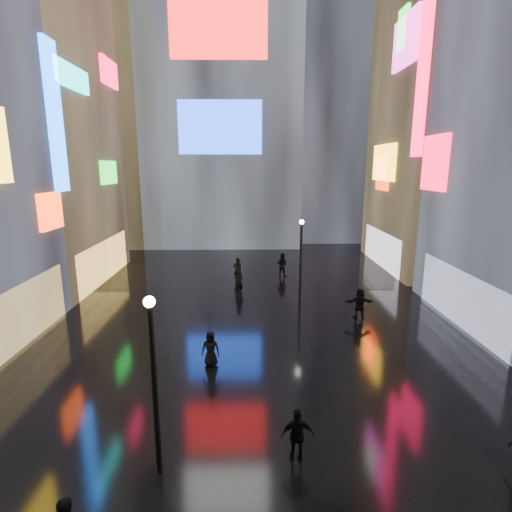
{
  "coord_description": "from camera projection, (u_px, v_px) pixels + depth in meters",
  "views": [
    {
      "loc": [
        -0.27,
        -3.1,
        8.44
      ],
      "look_at": [
        0.0,
        12.0,
        5.0
      ],
      "focal_mm": 28.0,
      "sensor_mm": 36.0,
      "label": 1
    }
  ],
  "objects": [
    {
      "name": "lamp_near",
      "position": [
        154.0,
        377.0,
        10.6
      ],
      "size": [
        0.3,
        0.3,
        5.2
      ],
      "color": "black",
      "rests_on": "ground"
    },
    {
      "name": "tower_main",
      "position": [
        223.0,
        46.0,
        43.06
      ],
      "size": [
        16.0,
        14.2,
        42.0
      ],
      "color": "black",
      "rests_on": "ground"
    },
    {
      "name": "pedestrian_8",
      "position": [
        238.0,
        270.0,
        29.4
      ],
      "size": [
        0.78,
        0.66,
        1.83
      ],
      "primitive_type": "imported",
      "rotation": [
        0.0,
        0.0,
        3.54
      ],
      "color": "black",
      "rests_on": "ground"
    },
    {
      "name": "pedestrian_3",
      "position": [
        297.0,
        435.0,
        11.54
      ],
      "size": [
        0.97,
        0.43,
        1.64
      ],
      "primitive_type": "imported",
      "rotation": [
        0.0,
        0.0,
        3.17
      ],
      "color": "black",
      "rests_on": "ground"
    },
    {
      "name": "lamp_far",
      "position": [
        301.0,
        255.0,
        24.93
      ],
      "size": [
        0.3,
        0.3,
        5.2
      ],
      "color": "black",
      "rests_on": "ground"
    },
    {
      "name": "pedestrian_4",
      "position": [
        211.0,
        349.0,
        17.04
      ],
      "size": [
        0.81,
        0.56,
        1.56
      ],
      "primitive_type": "imported",
      "rotation": [
        0.0,
        0.0,
        -0.09
      ],
      "color": "black",
      "rests_on": "ground"
    },
    {
      "name": "pedestrian_6",
      "position": [
        240.0,
        282.0,
        26.74
      ],
      "size": [
        0.66,
        0.53,
        1.59
      ],
      "primitive_type": "imported",
      "rotation": [
        0.0,
        0.0,
        0.29
      ],
      "color": "black",
      "rests_on": "ground"
    },
    {
      "name": "building_right_far",
      "position": [
        455.0,
        93.0,
        31.32
      ],
      "size": [
        10.28,
        12.0,
        28.0
      ],
      "color": "black",
      "rests_on": "ground"
    },
    {
      "name": "pedestrian_7",
      "position": [
        282.0,
        265.0,
        31.08
      ],
      "size": [
        1.09,
        1.02,
        1.78
      ],
      "primitive_type": "imported",
      "rotation": [
        0.0,
        0.0,
        2.62
      ],
      "color": "black",
      "rests_on": "ground"
    },
    {
      "name": "ground",
      "position": [
        254.0,
        307.0,
        24.4
      ],
      "size": [
        140.0,
        140.0,
        0.0
      ],
      "primitive_type": "plane",
      "color": "black",
      "rests_on": "ground"
    },
    {
      "name": "pedestrian_5",
      "position": [
        360.0,
        303.0,
        22.41
      ],
      "size": [
        1.61,
        0.54,
        1.72
      ],
      "primitive_type": "imported",
      "rotation": [
        0.0,
        0.0,
        3.12
      ],
      "color": "black",
      "rests_on": "ground"
    },
    {
      "name": "building_left_far",
      "position": [
        21.0,
        128.0,
        27.53
      ],
      "size": [
        10.28,
        12.0,
        22.0
      ],
      "color": "black",
      "rests_on": "ground"
    },
    {
      "name": "tower_flank_right",
      "position": [
        328.0,
        90.0,
        46.13
      ],
      "size": [
        12.0,
        12.0,
        34.0
      ],
      "primitive_type": "cube",
      "color": "black",
      "rests_on": "ground"
    },
    {
      "name": "umbrella_2",
      "position": [
        210.0,
        322.0,
        16.77
      ],
      "size": [
        1.25,
        1.24,
        0.9
      ],
      "primitive_type": "imported",
      "rotation": [
        0.0,
        0.0,
        1.88
      ],
      "color": "black",
      "rests_on": "pedestrian_4"
    },
    {
      "name": "tower_flank_left",
      "position": [
        121.0,
        122.0,
        42.72
      ],
      "size": [
        10.0,
        10.0,
        26.0
      ],
      "primitive_type": "cube",
      "color": "black",
      "rests_on": "ground"
    }
  ]
}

